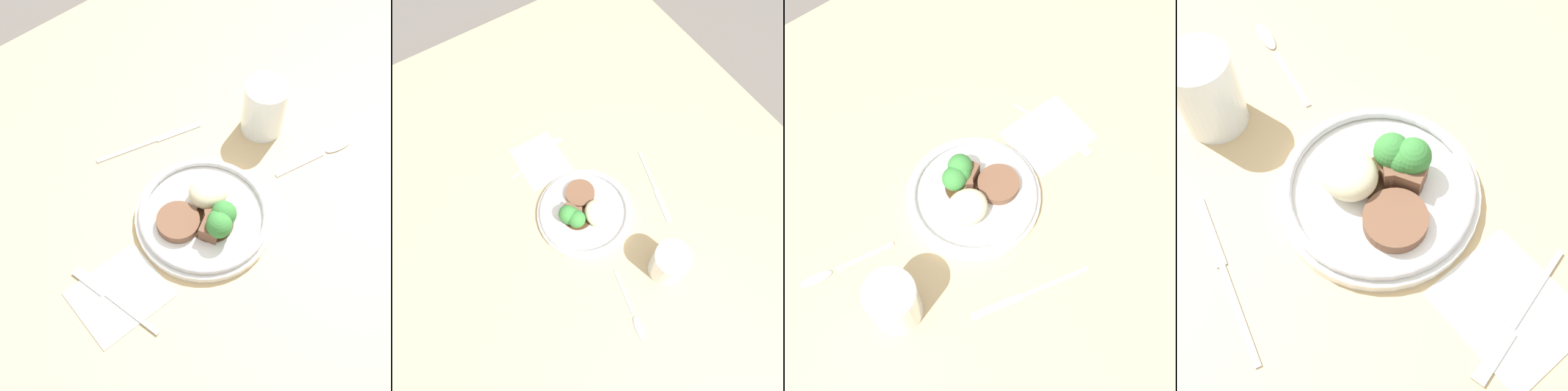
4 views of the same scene
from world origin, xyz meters
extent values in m
plane|color=#5B5651|center=(0.00, 0.00, 0.00)|extent=(8.00, 8.00, 0.00)
cube|color=tan|center=(0.00, 0.00, 0.02)|extent=(1.45, 1.17, 0.03)
cube|color=silver|center=(-0.19, -0.03, 0.03)|extent=(0.14, 0.12, 0.00)
cylinder|color=white|center=(0.00, -0.02, 0.04)|extent=(0.24, 0.24, 0.01)
torus|color=#B2B2B7|center=(0.00, -0.02, 0.05)|extent=(0.22, 0.22, 0.01)
ellipsoid|color=beige|center=(0.03, 0.00, 0.07)|extent=(0.07, 0.06, 0.05)
cylinder|color=brown|center=(-0.04, -0.01, 0.06)|extent=(0.07, 0.07, 0.02)
cylinder|color=#472D19|center=(0.00, -0.04, 0.05)|extent=(0.07, 0.07, 0.00)
cube|color=brown|center=(0.00, -0.05, 0.06)|extent=(0.03, 0.03, 0.02)
cube|color=brown|center=(0.00, -0.05, 0.06)|extent=(0.04, 0.04, 0.03)
cube|color=brown|center=(0.00, -0.04, 0.06)|extent=(0.02, 0.02, 0.02)
cube|color=brown|center=(0.01, -0.05, 0.06)|extent=(0.03, 0.03, 0.02)
cube|color=brown|center=(-0.02, -0.05, 0.06)|extent=(0.04, 0.04, 0.03)
cylinder|color=#669E51|center=(-0.01, -0.06, 0.05)|extent=(0.01, 0.01, 0.01)
sphere|color=#387F38|center=(-0.01, -0.06, 0.07)|extent=(0.03, 0.03, 0.03)
cylinder|color=#669E51|center=(0.02, -0.05, 0.05)|extent=(0.02, 0.02, 0.02)
sphere|color=#387F38|center=(0.02, -0.05, 0.08)|extent=(0.04, 0.04, 0.04)
cylinder|color=#669E51|center=(0.00, -0.06, 0.05)|extent=(0.01, 0.01, 0.02)
sphere|color=#387F38|center=(0.00, -0.06, 0.08)|extent=(0.04, 0.04, 0.04)
cylinder|color=#669E51|center=(-0.01, -0.06, 0.06)|extent=(0.02, 0.02, 0.02)
sphere|color=#387F38|center=(-0.01, -0.06, 0.08)|extent=(0.04, 0.04, 0.04)
cylinder|color=#669E51|center=(0.00, -0.07, 0.05)|extent=(0.01, 0.01, 0.01)
sphere|color=#387F38|center=(0.00, -0.07, 0.07)|extent=(0.03, 0.03, 0.03)
cylinder|color=orange|center=(0.22, 0.06, 0.06)|extent=(0.07, 0.07, 0.07)
cylinder|color=white|center=(0.22, 0.06, 0.09)|extent=(0.08, 0.08, 0.11)
cube|color=#B7B7BC|center=(-0.20, -0.07, 0.03)|extent=(0.03, 0.11, 0.00)
cube|color=#B7B7BC|center=(-0.22, 0.01, 0.03)|extent=(0.03, 0.07, 0.00)
cube|color=#B7B7BC|center=(-0.01, 0.18, 0.03)|extent=(0.12, 0.04, 0.00)
cube|color=#B7B7BC|center=(0.09, 0.16, 0.03)|extent=(0.09, 0.04, 0.00)
cube|color=#B7B7BC|center=(0.21, -0.05, 0.03)|extent=(0.10, 0.03, 0.00)
ellipsoid|color=#B7B7BC|center=(0.29, -0.07, 0.03)|extent=(0.06, 0.03, 0.01)
camera|label=1|loc=(-0.31, -0.36, 0.85)|focal=50.00mm
camera|label=2|loc=(0.29, -0.21, 0.92)|focal=35.00mm
camera|label=3|loc=(0.25, 0.31, 0.90)|focal=50.00mm
camera|label=4|loc=(-0.23, 0.19, 0.59)|focal=50.00mm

